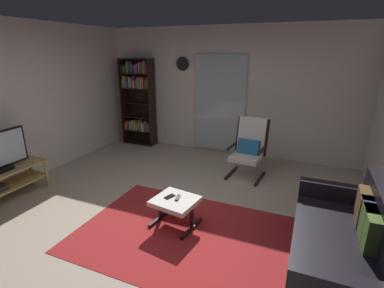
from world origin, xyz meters
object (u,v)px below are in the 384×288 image
ottoman (175,204)px  cell_phone (170,197)px  bookshelf_near_tv (139,99)px  lounge_armchair (249,146)px  tv_remote (178,197)px  wall_clock (183,64)px  leather_sofa (348,247)px  tv_stand (1,182)px

ottoman → cell_phone: (-0.09, 0.02, 0.07)m
bookshelf_near_tv → cell_phone: bearing=-51.2°
lounge_armchair → tv_remote: lounge_armchair is taller
ottoman → tv_remote: bearing=60.0°
ottoman → tv_remote: size_ratio=4.06×
bookshelf_near_tv → wall_clock: bearing=8.0°
bookshelf_near_tv → tv_remote: 3.57m
cell_phone → wall_clock: wall_clock is taller
lounge_armchair → ottoman: size_ratio=1.75×
tv_remote → cell_phone: 0.11m
leather_sofa → wall_clock: (-3.11, 2.96, 1.54)m
bookshelf_near_tv → cell_phone: bookshelf_near_tv is taller
leather_sofa → tv_remote: size_ratio=12.18×
leather_sofa → ottoman: size_ratio=3.00×
wall_clock → leather_sofa: bearing=-43.6°
tv_stand → cell_phone: size_ratio=9.21×
bookshelf_near_tv → cell_phone: 3.52m
tv_stand → ottoman: (2.57, 0.46, -0.01)m
bookshelf_near_tv → ottoman: 3.60m
bookshelf_near_tv → lounge_armchair: 2.93m
tv_remote → cell_phone: (-0.11, -0.01, -0.00)m
lounge_armchair → leather_sofa: bearing=-54.7°
tv_stand → lounge_armchair: (3.08, 2.34, 0.22)m
tv_stand → ottoman: size_ratio=2.21×
tv_remote → cell_phone: bearing=176.7°
tv_stand → cell_phone: (2.48, 0.48, 0.06)m
lounge_armchair → tv_remote: 1.91m
tv_stand → wall_clock: wall_clock is taller
leather_sofa → tv_remote: leather_sofa is taller
lounge_armchair → wall_clock: bearing=150.1°
bookshelf_near_tv → ottoman: size_ratio=3.34×
bookshelf_near_tv → leather_sofa: bookshelf_near_tv is taller
ottoman → lounge_armchair: bearing=74.9°
bookshelf_near_tv → lounge_armchair: size_ratio=1.91×
leather_sofa → bookshelf_near_tv: bearing=146.0°
lounge_armchair → tv_remote: (-0.49, -1.84, -0.17)m
cell_phone → lounge_armchair: bearing=92.9°
lounge_armchair → cell_phone: lounge_armchair is taller
ottoman → leather_sofa: bearing=-3.2°
tv_stand → leather_sofa: size_ratio=0.74×
bookshelf_near_tv → wall_clock: (1.06, 0.15, 0.80)m
wall_clock → lounge_armchair: bearing=-29.9°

